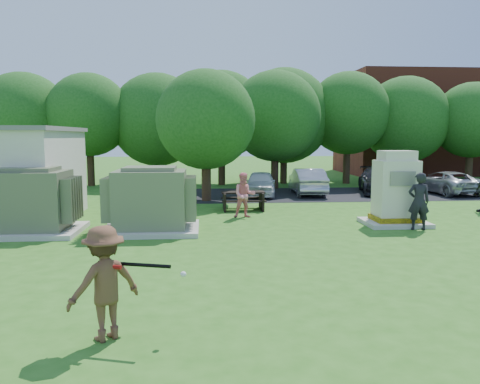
{
  "coord_description": "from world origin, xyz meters",
  "views": [
    {
      "loc": [
        -1.12,
        -10.34,
        3.02
      ],
      "look_at": [
        0.0,
        4.0,
        1.3
      ],
      "focal_mm": 35.0,
      "sensor_mm": 36.0,
      "label": 1
    }
  ],
  "objects": [
    {
      "name": "ground",
      "position": [
        0.0,
        0.0,
        0.0
      ],
      "size": [
        120.0,
        120.0,
        0.0
      ],
      "primitive_type": "plane",
      "color": "#2D6619",
      "rests_on": "ground"
    },
    {
      "name": "brick_building",
      "position": [
        18.0,
        27.0,
        4.0
      ],
      "size": [
        15.0,
        8.0,
        8.0
      ],
      "primitive_type": "cube",
      "color": "maroon",
      "rests_on": "ground"
    },
    {
      "name": "parking_strip",
      "position": [
        7.0,
        13.5,
        0.01
      ],
      "size": [
        20.0,
        6.0,
        0.01
      ],
      "primitive_type": "cube",
      "color": "#232326",
      "rests_on": "ground"
    },
    {
      "name": "transformer_left",
      "position": [
        -6.5,
        4.5,
        0.97
      ],
      "size": [
        3.0,
        2.4,
        2.07
      ],
      "color": "beige",
      "rests_on": "ground"
    },
    {
      "name": "transformer_right",
      "position": [
        -2.8,
        4.5,
        0.97
      ],
      "size": [
        3.0,
        2.4,
        2.07
      ],
      "color": "beige",
      "rests_on": "ground"
    },
    {
      "name": "generator_cabinet",
      "position": [
        5.39,
        4.99,
        1.11
      ],
      "size": [
        2.08,
        1.7,
        2.54
      ],
      "color": "beige",
      "rests_on": "ground"
    },
    {
      "name": "picnic_table",
      "position": [
        0.49,
        8.65,
        0.47
      ],
      "size": [
        1.77,
        1.33,
        0.76
      ],
      "color": "black",
      "rests_on": "ground"
    },
    {
      "name": "batter",
      "position": [
        -2.6,
        -3.5,
        0.86
      ],
      "size": [
        1.28,
        1.17,
        1.72
      ],
      "primitive_type": "imported",
      "rotation": [
        0.0,
        0.0,
        3.76
      ],
      "color": "brown",
      "rests_on": "ground"
    },
    {
      "name": "person_by_generator",
      "position": [
        5.79,
        4.08,
        0.93
      ],
      "size": [
        0.75,
        0.56,
        1.87
      ],
      "primitive_type": "imported",
      "rotation": [
        0.0,
        0.0,
        2.97
      ],
      "color": "black",
      "rests_on": "ground"
    },
    {
      "name": "person_at_picnic",
      "position": [
        0.38,
        6.82,
        0.84
      ],
      "size": [
        0.83,
        0.65,
        1.68
      ],
      "primitive_type": "imported",
      "rotation": [
        0.0,
        0.0,
        0.02
      ],
      "color": "pink",
      "rests_on": "ground"
    },
    {
      "name": "car_white",
      "position": [
        1.75,
        13.15,
        0.63
      ],
      "size": [
        2.07,
        3.89,
        1.26
      ],
      "primitive_type": "imported",
      "rotation": [
        0.0,
        0.0,
        -0.16
      ],
      "color": "white",
      "rests_on": "ground"
    },
    {
      "name": "car_silver_a",
      "position": [
        4.26,
        13.54,
        0.68
      ],
      "size": [
        1.61,
        4.18,
        1.36
      ],
      "primitive_type": "imported",
      "rotation": [
        0.0,
        0.0,
        3.1
      ],
      "color": "#AAAAAE",
      "rests_on": "ground"
    },
    {
      "name": "car_dark",
      "position": [
        8.17,
        13.72,
        0.67
      ],
      "size": [
        2.94,
        4.94,
        1.34
      ],
      "primitive_type": "imported",
      "rotation": [
        0.0,
        0.0,
        -0.24
      ],
      "color": "black",
      "rests_on": "ground"
    },
    {
      "name": "car_silver_b",
      "position": [
        11.62,
        13.3,
        0.59
      ],
      "size": [
        2.4,
        4.45,
        1.19
      ],
      "primitive_type": "imported",
      "rotation": [
        0.0,
        0.0,
        3.25
      ],
      "color": "#A9A9AD",
      "rests_on": "ground"
    },
    {
      "name": "batting_equipment",
      "position": [
        -2.01,
        -3.52,
        1.1
      ],
      "size": [
        1.15,
        0.29,
        0.26
      ],
      "color": "black",
      "rests_on": "ground"
    },
    {
      "name": "tree_row",
      "position": [
        1.75,
        18.5,
        4.15
      ],
      "size": [
        41.3,
        13.3,
        7.3
      ],
      "color": "#47301E",
      "rests_on": "ground"
    }
  ]
}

